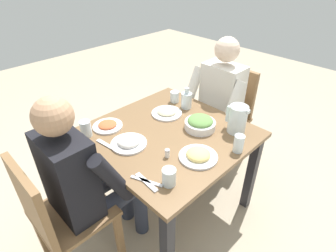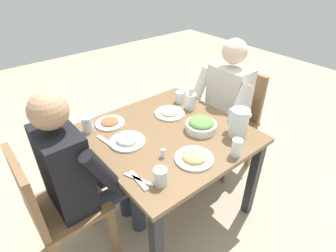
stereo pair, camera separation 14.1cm
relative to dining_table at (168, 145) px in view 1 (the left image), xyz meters
The scene contains 21 objects.
ground_plane 0.60m from the dining_table, ahead, with size 8.00×8.00×0.00m, color tan.
dining_table is the anchor object (origin of this frame).
chair_near 0.80m from the dining_table, 85.89° to the right, with size 0.40×0.40×0.89m.
chair_far 0.80m from the dining_table, 86.35° to the left, with size 0.40×0.40×0.89m.
diner_near 0.59m from the dining_table, 84.46° to the right, with size 0.48×0.53×1.19m.
diner_far 0.59m from the dining_table, 85.08° to the left, with size 0.48×0.53×1.19m.
water_pitcher 0.50m from the dining_table, 132.94° to the right, with size 0.16×0.12×0.19m.
salad_bowl 0.27m from the dining_table, 122.30° to the right, with size 0.21×0.21×0.09m.
plate_rice_curry 0.43m from the dining_table, 36.40° to the left, with size 0.20×0.20×0.04m.
plate_yoghurt 0.30m from the dining_table, 74.02° to the left, with size 0.23×0.23×0.05m.
plate_fries 0.34m from the dining_table, 169.61° to the left, with size 0.23×0.23×0.05m.
plate_beans 0.27m from the dining_table, 42.64° to the right, with size 0.22×0.22×0.04m.
water_glass_near_left 0.49m from the dining_table, 136.01° to the left, with size 0.07×0.07×0.10m, color silver.
water_glass_far_right 0.46m from the dining_table, 51.73° to the right, with size 0.07×0.07×0.09m, color silver.
water_glass_center 0.49m from the dining_table, 159.87° to the right, with size 0.06×0.06×0.11m, color silver.
water_glass_by_pitcher 0.55m from the dining_table, 49.35° to the left, with size 0.07×0.07×0.11m, color silver.
oil_carafe 0.40m from the dining_table, 67.39° to the right, with size 0.08×0.08×0.16m.
salt_shaker 0.29m from the dining_table, 134.56° to the left, with size 0.03×0.03×0.05m.
fork_near 0.49m from the dining_table, 121.72° to the left, with size 0.17×0.03×0.01m, color silver.
knife_near 0.48m from the dining_table, 121.50° to the left, with size 0.18×0.02×0.01m, color silver.
fork_far 0.42m from the dining_table, 65.77° to the left, with size 0.17×0.03×0.01m, color silver.
Camera 1 is at (-1.06, 1.05, 1.73)m, focal length 28.99 mm.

